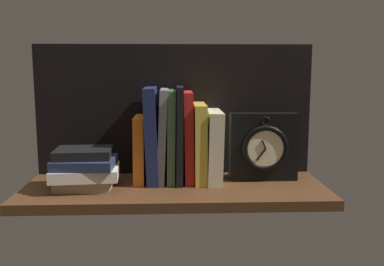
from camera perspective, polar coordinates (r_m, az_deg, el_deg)
The scene contains 12 objects.
ground_plane at distance 111.67cm, azimuth -2.33°, elevation -7.65°, with size 77.67×29.02×2.50cm, color #4C2D19.
back_panel at distance 121.61cm, azimuth -2.40°, elevation 3.11°, with size 77.67×1.20×36.65cm, color black.
book_orange_pandolfini at distance 114.84cm, azimuth -6.97°, elevation -2.12°, with size 2.76×12.38×17.48cm, color orange.
book_navy_bierce at distance 113.97cm, azimuth -5.39°, elevation -0.24°, with size 3.09×14.54×25.05cm, color #192147.
book_gray_chess at distance 113.89cm, azimuth -3.96°, elevation -0.34°, with size 1.99×13.52×24.64cm, color gray.
book_green_romantic at distance 113.87cm, azimuth -2.79°, elevation -0.41°, with size 2.07×13.20×24.33cm, color #476B44.
book_black_skeptic at distance 113.80cm, azimuth -1.68°, elevation -0.15°, with size 1.73×15.29×25.31cm, color black.
book_red_requiem at distance 113.96cm, azimuth -0.50°, elevation -0.49°, with size 2.35×13.47×23.93cm, color red.
book_yellow_seinlanguage at distance 114.37cm, azimuth 1.02°, elevation -1.27°, with size 3.13×15.16×20.74cm, color gold.
book_cream_twain at distance 114.82cm, azimuth 2.89°, elevation -1.72°, with size 3.76×16.02×18.85cm, color beige.
framed_clock at distance 116.76cm, azimuth 9.49°, elevation -1.81°, with size 18.19×6.16×18.19cm.
book_stack_side at distance 110.97cm, azimuth -14.14°, elevation -4.65°, with size 17.40×14.47×10.17cm.
Camera 1 is at (0.04, -107.10, 30.36)cm, focal length 39.96 mm.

